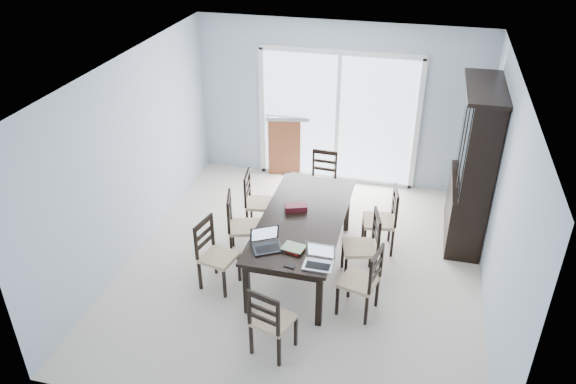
# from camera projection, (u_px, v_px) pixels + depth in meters

# --- Properties ---
(floor) EXTENTS (5.00, 5.00, 0.00)m
(floor) POSITION_uv_depth(u_px,v_px,m) (302.00, 266.00, 7.30)
(floor) COLOR beige
(floor) RESTS_ON ground
(ceiling) EXTENTS (5.00, 5.00, 0.00)m
(ceiling) POSITION_uv_depth(u_px,v_px,m) (305.00, 72.00, 6.01)
(ceiling) COLOR white
(ceiling) RESTS_ON back_wall
(back_wall) EXTENTS (4.50, 0.02, 2.60)m
(back_wall) POSITION_uv_depth(u_px,v_px,m) (338.00, 105.00, 8.76)
(back_wall) COLOR #A6B6C7
(back_wall) RESTS_ON floor
(wall_left) EXTENTS (0.02, 5.00, 2.60)m
(wall_left) POSITION_uv_depth(u_px,v_px,m) (131.00, 158.00, 7.13)
(wall_left) COLOR #A6B6C7
(wall_left) RESTS_ON floor
(wall_right) EXTENTS (0.02, 5.00, 2.60)m
(wall_right) POSITION_uv_depth(u_px,v_px,m) (502.00, 202.00, 6.18)
(wall_right) COLOR #A6B6C7
(wall_right) RESTS_ON floor
(balcony) EXTENTS (4.50, 2.00, 0.10)m
(balcony) POSITION_uv_depth(u_px,v_px,m) (344.00, 155.00, 10.28)
(balcony) COLOR gray
(balcony) RESTS_ON ground
(railing) EXTENTS (4.50, 0.06, 1.10)m
(railing) POSITION_uv_depth(u_px,v_px,m) (354.00, 105.00, 10.82)
(railing) COLOR #99999E
(railing) RESTS_ON balcony
(dining_table) EXTENTS (1.00, 2.20, 0.75)m
(dining_table) POSITION_uv_depth(u_px,v_px,m) (303.00, 223.00, 6.97)
(dining_table) COLOR black
(dining_table) RESTS_ON floor
(china_hutch) EXTENTS (0.50, 1.38, 2.20)m
(china_hutch) POSITION_uv_depth(u_px,v_px,m) (473.00, 168.00, 7.40)
(china_hutch) COLOR black
(china_hutch) RESTS_ON floor
(sliding_door) EXTENTS (2.52, 0.05, 2.18)m
(sliding_door) POSITION_uv_depth(u_px,v_px,m) (338.00, 118.00, 8.85)
(sliding_door) COLOR silver
(sliding_door) RESTS_ON floor
(chair_left_near) EXTENTS (0.47, 0.46, 1.03)m
(chair_left_near) POSITION_uv_depth(u_px,v_px,m) (212.00, 247.00, 6.75)
(chair_left_near) COLOR black
(chair_left_near) RESTS_ON floor
(chair_left_mid) EXTENTS (0.50, 0.49, 1.04)m
(chair_left_mid) POSITION_uv_depth(u_px,v_px,m) (238.00, 219.00, 7.27)
(chair_left_mid) COLOR black
(chair_left_mid) RESTS_ON floor
(chair_left_far) EXTENTS (0.44, 0.43, 1.02)m
(chair_left_far) POSITION_uv_depth(u_px,v_px,m) (255.00, 195.00, 7.83)
(chair_left_far) COLOR black
(chair_left_far) RESTS_ON floor
(chair_right_near) EXTENTS (0.48, 0.47, 1.04)m
(chair_right_near) POSITION_uv_depth(u_px,v_px,m) (367.00, 275.00, 6.27)
(chair_right_near) COLOR black
(chair_right_near) RESTS_ON floor
(chair_right_mid) EXTENTS (0.50, 0.49, 1.06)m
(chair_right_mid) POSITION_uv_depth(u_px,v_px,m) (367.00, 239.00, 6.86)
(chair_right_mid) COLOR black
(chair_right_mid) RESTS_ON floor
(chair_right_far) EXTENTS (0.48, 0.47, 1.07)m
(chair_right_far) POSITION_uv_depth(u_px,v_px,m) (386.00, 213.00, 7.38)
(chair_right_far) COLOR black
(chair_right_far) RESTS_ON floor
(chair_end_near) EXTENTS (0.47, 0.48, 1.01)m
(chair_end_near) POSITION_uv_depth(u_px,v_px,m) (269.00, 316.00, 5.71)
(chair_end_near) COLOR black
(chair_end_near) RESTS_ON floor
(chair_end_far) EXTENTS (0.40, 0.42, 1.03)m
(chair_end_far) POSITION_uv_depth(u_px,v_px,m) (323.00, 174.00, 8.38)
(chair_end_far) COLOR black
(chair_end_far) RESTS_ON floor
(laptop_dark) EXTENTS (0.41, 0.37, 0.23)m
(laptop_dark) POSITION_uv_depth(u_px,v_px,m) (268.00, 245.00, 6.33)
(laptop_dark) COLOR black
(laptop_dark) RESTS_ON dining_table
(laptop_silver) EXTENTS (0.32, 0.23, 0.22)m
(laptop_silver) POSITION_uv_depth(u_px,v_px,m) (318.00, 262.00, 6.05)
(laptop_silver) COLOR #B0B0B2
(laptop_silver) RESTS_ON dining_table
(book_stack) EXTENTS (0.28, 0.24, 0.04)m
(book_stack) POSITION_uv_depth(u_px,v_px,m) (293.00, 248.00, 6.34)
(book_stack) COLOR maroon
(book_stack) RESTS_ON dining_table
(cell_phone) EXTENTS (0.13, 0.08, 0.01)m
(cell_phone) POSITION_uv_depth(u_px,v_px,m) (289.00, 266.00, 6.07)
(cell_phone) COLOR black
(cell_phone) RESTS_ON dining_table
(game_box) EXTENTS (0.31, 0.22, 0.07)m
(game_box) POSITION_uv_depth(u_px,v_px,m) (296.00, 208.00, 7.08)
(game_box) COLOR #450D1A
(game_box) RESTS_ON dining_table
(hot_tub) EXTENTS (2.30, 2.13, 1.04)m
(hot_tub) POSITION_uv_depth(u_px,v_px,m) (327.00, 127.00, 9.98)
(hot_tub) COLOR maroon
(hot_tub) RESTS_ON balcony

